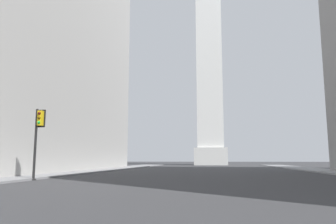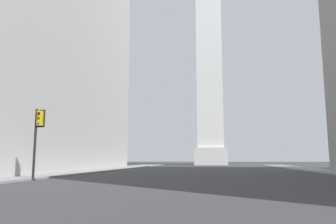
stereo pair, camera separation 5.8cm
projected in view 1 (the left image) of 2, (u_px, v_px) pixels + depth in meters
sidewalk_left at (60, 173)px, 33.15m from camera, size 5.00×105.30×0.15m
obelisk at (209, 33)px, 91.42m from camera, size 8.51×8.51×75.48m
traffic_light_mid_left at (38, 133)px, 24.09m from camera, size 0.79×0.51×5.22m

